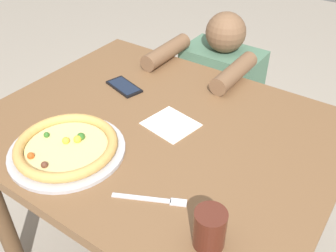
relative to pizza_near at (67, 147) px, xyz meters
name	(u,v)px	position (x,y,z in m)	size (l,w,h in m)	color
dining_table	(159,152)	(0.15, 0.26, -0.13)	(1.16, 0.93, 0.75)	brown
pizza_near	(67,147)	(0.00, 0.00, 0.00)	(0.35, 0.35, 0.04)	#B7B7BC
drink_cup_colored	(210,229)	(0.52, -0.04, 0.03)	(0.08, 0.08, 0.10)	#4C1E14
paper_napkin	(171,124)	(0.18, 0.30, -0.02)	(0.16, 0.14, 0.00)	white
fork	(153,199)	(0.33, -0.01, -0.02)	(0.19, 0.11, 0.00)	silver
cell_phone	(124,87)	(-0.10, 0.39, -0.02)	(0.16, 0.11, 0.01)	black
diner_seated	(218,109)	(0.06, 0.91, -0.35)	(0.40, 0.52, 0.92)	#333847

